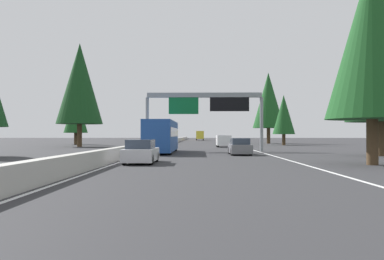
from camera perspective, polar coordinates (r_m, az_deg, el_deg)
ground_plane at (r=62.85m, az=-3.79°, el=-2.30°), size 320.00×320.00×0.00m
median_barrier at (r=82.80m, az=-2.81°, el=-1.60°), size 180.00×0.56×0.90m
shoulder_stripe_right at (r=72.87m, az=5.96°, el=-2.07°), size 160.00×0.16×0.01m
shoulder_stripe_median at (r=72.79m, az=-2.92°, el=-2.07°), size 160.00×0.16×0.01m
sign_gantry_overhead at (r=42.66m, az=2.01°, el=3.67°), size 0.50×12.68×6.29m
sedan_near_right at (r=24.79m, az=-7.34°, el=-3.19°), size 4.40×1.80×1.47m
bus_distant_a at (r=39.06m, az=-4.36°, el=-0.76°), size 11.50×2.55×3.10m
minivan_mid_right at (r=57.25m, az=4.55°, el=-1.50°), size 5.00×1.95×1.69m
box_truck_near_center at (r=126.78m, az=1.16°, el=-0.76°), size 8.50×2.40×2.95m
sedan_distant_b at (r=35.21m, az=6.90°, el=-2.44°), size 4.40×1.80×1.47m
conifer_right_foreground at (r=26.02m, az=24.47°, el=11.90°), size 5.36×5.36×12.18m
conifer_right_near at (r=36.85m, az=25.53°, el=8.94°), size 5.71×5.71×12.97m
conifer_right_mid at (r=68.17m, az=13.07°, el=2.16°), size 3.72×3.72×8.47m
conifer_right_far at (r=80.65m, az=10.95°, el=4.22°), size 6.26×6.26×14.22m
conifer_left_near at (r=60.74m, az=-15.88°, el=6.44°), size 6.71×6.71×15.25m
conifer_left_mid at (r=74.01m, az=-16.40°, el=2.49°), size 4.23×4.23×9.61m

